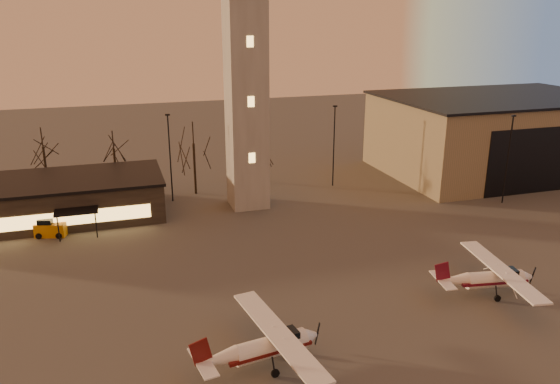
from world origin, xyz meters
name	(u,v)px	position (x,y,z in m)	size (l,w,h in m)	color
ground	(365,354)	(0.00, 0.00, 0.00)	(220.00, 220.00, 0.00)	#454340
control_tower	(246,57)	(0.00, 30.00, 16.33)	(6.80, 6.80, 32.60)	gray
hangar	(497,134)	(36.00, 33.98, 5.15)	(30.60, 20.60, 10.30)	#867358
terminal	(38,200)	(-21.99, 31.98, 2.16)	(25.40, 12.20, 4.30)	black
light_poles	(250,156)	(0.50, 31.00, 5.41)	(58.50, 12.25, 10.14)	black
tree_row	(116,145)	(-13.70, 39.16, 5.94)	(37.20, 9.20, 8.80)	black
cessna_front	(495,281)	(13.06, 4.26, 1.02)	(8.58, 10.81, 2.97)	white
cessna_rear	(273,349)	(-5.87, 0.81, 1.05)	(8.84, 11.14, 3.06)	white
service_cart	(51,229)	(-20.60, 27.01, 0.69)	(3.14, 2.39, 1.80)	#C1790B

